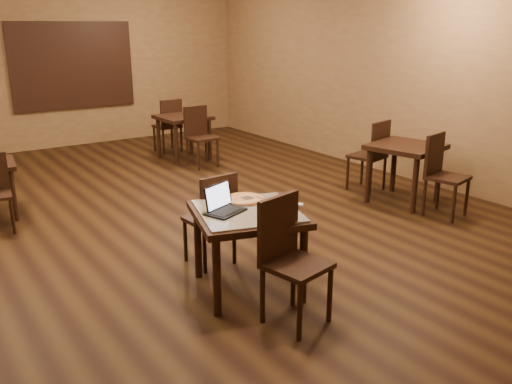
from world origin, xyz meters
TOP-DOWN VIEW (x-y plane):
  - ground at (0.00, 0.00)m, footprint 10.00×10.00m
  - wall_back at (0.00, 5.00)m, footprint 8.00×0.02m
  - wall_right at (4.00, 0.00)m, footprint 0.02×10.00m
  - mural at (0.50, 4.96)m, footprint 2.34×0.05m
  - tiled_table at (-0.14, -2.08)m, footprint 1.15×1.15m
  - chair_main_near at (-0.16, -2.69)m, footprint 0.53×0.53m
  - chair_main_far at (-0.13, -1.47)m, footprint 0.44×0.44m
  - laptop at (-0.34, -1.98)m, footprint 0.40×0.37m
  - plate at (0.08, -2.26)m, footprint 0.26×0.26m
  - pizza_slice at (0.08, -2.26)m, footprint 0.23×0.23m
  - pizza_pan at (-0.02, -1.84)m, footprint 0.38×0.38m
  - pizza_whole at (-0.02, -1.84)m, footprint 0.36×0.36m
  - spatula at (-0.00, -1.86)m, footprint 0.12×0.25m
  - napkin_roll at (0.26, -2.22)m, footprint 0.13×0.18m
  - other_table_a at (1.69, 2.74)m, footprint 0.85×0.85m
  - other_table_a_chair_near at (1.69, 2.16)m, footprint 0.45×0.45m
  - other_table_a_chair_far at (1.69, 3.33)m, footprint 0.45×0.45m
  - other_table_c at (3.00, -1.15)m, footprint 1.01×1.01m
  - other_table_c_chair_near at (2.98, -1.75)m, footprint 0.53×0.53m
  - other_table_c_chair_far at (3.02, -0.55)m, footprint 0.53×0.53m

SIDE VIEW (x-z plane):
  - ground at x=0.00m, z-range 0.00..0.00m
  - chair_main_far at x=-0.13m, z-range 0.06..1.02m
  - other_table_a_chair_near at x=1.69m, z-range 0.06..1.07m
  - other_table_a_chair_far at x=1.69m, z-range 0.06..1.07m
  - other_table_c_chair_near at x=2.98m, z-range 0.07..1.09m
  - other_table_c_chair_far at x=3.02m, z-range 0.07..1.09m
  - chair_main_near at x=-0.16m, z-range 0.07..1.10m
  - other_table_a at x=1.69m, z-range 0.26..1.03m
  - tiled_table at x=-0.14m, z-range 0.28..1.04m
  - other_table_c at x=3.00m, z-range 0.26..1.06m
  - pizza_pan at x=-0.02m, z-range 0.76..0.77m
  - plate at x=0.08m, z-range 0.76..0.78m
  - pizza_whole at x=-0.02m, z-range 0.77..0.79m
  - napkin_roll at x=0.26m, z-range 0.76..0.81m
  - pizza_slice at x=0.08m, z-range 0.78..0.80m
  - spatula at x=0.00m, z-range 0.79..0.79m
  - laptop at x=-0.34m, z-range 0.71..0.94m
  - wall_back at x=0.00m, z-range 0.00..3.00m
  - wall_right at x=4.00m, z-range 0.00..3.00m
  - mural at x=0.50m, z-range 0.73..2.37m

